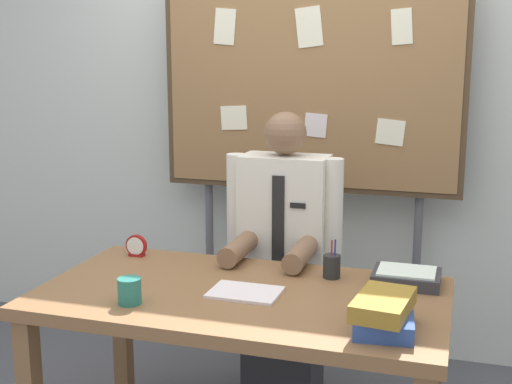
{
  "coord_description": "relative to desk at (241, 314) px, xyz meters",
  "views": [
    {
      "loc": [
        0.78,
        -2.32,
        1.64
      ],
      "look_at": [
        0.0,
        0.19,
        1.1
      ],
      "focal_mm": 47.5,
      "sensor_mm": 36.0,
      "label": 1
    }
  ],
  "objects": [
    {
      "name": "desk",
      "position": [
        0.0,
        0.0,
        0.0
      ],
      "size": [
        1.55,
        0.83,
        0.75
      ],
      "color": "brown",
      "rests_on": "ground_plane"
    },
    {
      "name": "book_stack",
      "position": [
        0.56,
        -0.2,
        0.15
      ],
      "size": [
        0.21,
        0.29,
        0.12
      ],
      "color": "#2D4C99",
      "rests_on": "desk"
    },
    {
      "name": "person",
      "position": [
        0.0,
        0.63,
        -0.02
      ],
      "size": [
        0.55,
        0.56,
        1.38
      ],
      "color": "#2D2D33",
      "rests_on": "ground_plane"
    },
    {
      "name": "pen_holder",
      "position": [
        0.3,
        0.26,
        0.14
      ],
      "size": [
        0.07,
        0.07,
        0.16
      ],
      "color": "#262626",
      "rests_on": "desk"
    },
    {
      "name": "paper_tray",
      "position": [
        0.59,
        0.28,
        0.12
      ],
      "size": [
        0.26,
        0.2,
        0.06
      ],
      "color": "#333338",
      "rests_on": "desk"
    },
    {
      "name": "desk_clock",
      "position": [
        -0.59,
        0.3,
        0.13
      ],
      "size": [
        0.1,
        0.04,
        0.1
      ],
      "color": "maroon",
      "rests_on": "desk"
    },
    {
      "name": "back_wall",
      "position": [
        0.0,
        1.32,
        0.69
      ],
      "size": [
        6.4,
        0.08,
        2.7
      ],
      "primitive_type": "cube",
      "color": "silver",
      "rests_on": "ground_plane"
    },
    {
      "name": "coffee_mug",
      "position": [
        -0.34,
        -0.24,
        0.14
      ],
      "size": [
        0.09,
        0.09,
        0.1
      ],
      "primitive_type": "cylinder",
      "color": "#267266",
      "rests_on": "desk"
    },
    {
      "name": "open_notebook",
      "position": [
        0.02,
        -0.02,
        0.1
      ],
      "size": [
        0.27,
        0.19,
        0.01
      ],
      "primitive_type": "cube",
      "rotation": [
        0.0,
        0.0,
        -0.01
      ],
      "color": "silver",
      "rests_on": "desk"
    },
    {
      "name": "bulletin_board",
      "position": [
        -0.0,
        1.11,
        0.82
      ],
      "size": [
        1.57,
        0.09,
        2.08
      ],
      "color": "#4C3823",
      "rests_on": "ground_plane"
    }
  ]
}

